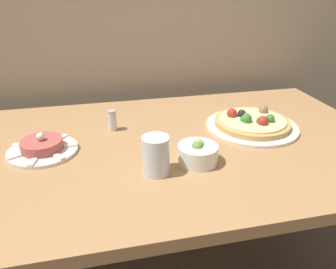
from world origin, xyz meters
name	(u,v)px	position (x,y,z in m)	size (l,w,h in m)	color
dining_table	(159,167)	(0.00, 0.42, 0.65)	(1.50, 0.84, 0.73)	#AD7F51
pizza_plate	(252,123)	(0.34, 0.47, 0.75)	(0.32, 0.32, 0.06)	silver
tartare_plate	(42,147)	(-0.35, 0.45, 0.75)	(0.21, 0.21, 0.06)	silver
small_bowl	(198,153)	(0.08, 0.28, 0.76)	(0.11, 0.11, 0.07)	white
drinking_glass	(156,155)	(-0.04, 0.26, 0.78)	(0.07, 0.07, 0.11)	silver
salt_shaker	(112,121)	(-0.14, 0.56, 0.77)	(0.03, 0.03, 0.07)	silver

